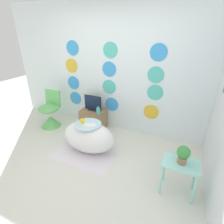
{
  "coord_description": "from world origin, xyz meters",
  "views": [
    {
      "loc": [
        1.49,
        -1.58,
        2.04
      ],
      "look_at": [
        0.43,
        0.81,
        0.81
      ],
      "focal_mm": 28.0,
      "sensor_mm": 36.0,
      "label": 1
    }
  ],
  "objects_px": {
    "tv": "(93,104)",
    "vase": "(98,111)",
    "potted_plant_left": "(183,154)",
    "chair": "(50,115)",
    "bathtub": "(89,137)"
  },
  "relations": [
    {
      "from": "bathtub",
      "to": "vase",
      "type": "xyz_separation_m",
      "value": [
        -0.12,
        0.62,
        0.23
      ]
    },
    {
      "from": "chair",
      "to": "potted_plant_left",
      "type": "height_order",
      "value": "chair"
    },
    {
      "from": "chair",
      "to": "potted_plant_left",
      "type": "relative_size",
      "value": 3.29
    },
    {
      "from": "chair",
      "to": "bathtub",
      "type": "bearing_deg",
      "value": -18.38
    },
    {
      "from": "bathtub",
      "to": "potted_plant_left",
      "type": "height_order",
      "value": "potted_plant_left"
    },
    {
      "from": "tv",
      "to": "potted_plant_left",
      "type": "bearing_deg",
      "value": -29.53
    },
    {
      "from": "tv",
      "to": "potted_plant_left",
      "type": "xyz_separation_m",
      "value": [
        1.92,
        -1.09,
        0.05
      ]
    },
    {
      "from": "chair",
      "to": "tv",
      "type": "height_order",
      "value": "chair"
    },
    {
      "from": "bathtub",
      "to": "chair",
      "type": "relative_size",
      "value": 1.19
    },
    {
      "from": "vase",
      "to": "chair",
      "type": "bearing_deg",
      "value": -170.43
    },
    {
      "from": "tv",
      "to": "vase",
      "type": "xyz_separation_m",
      "value": [
        0.21,
        -0.14,
        -0.08
      ]
    },
    {
      "from": "vase",
      "to": "potted_plant_left",
      "type": "distance_m",
      "value": 1.96
    },
    {
      "from": "tv",
      "to": "vase",
      "type": "height_order",
      "value": "tv"
    },
    {
      "from": "bathtub",
      "to": "potted_plant_left",
      "type": "relative_size",
      "value": 3.91
    },
    {
      "from": "bathtub",
      "to": "tv",
      "type": "distance_m",
      "value": 0.89
    }
  ]
}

